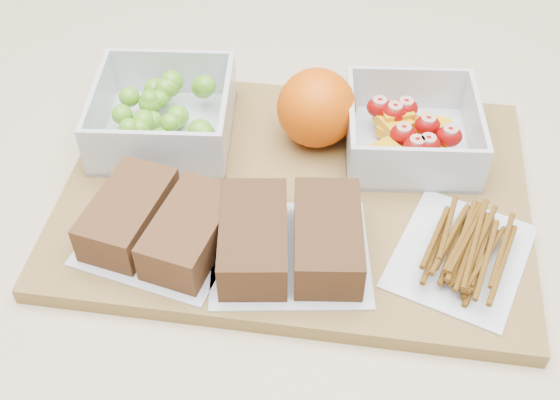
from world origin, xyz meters
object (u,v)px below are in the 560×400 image
at_px(sandwich_bag_center, 291,239).
at_px(pretzel_bag, 463,246).
at_px(grape_container, 166,114).
at_px(orange, 316,108).
at_px(cutting_board, 295,193).
at_px(fruit_container, 411,133).
at_px(sandwich_bag_left, 159,224).

bearing_deg(sandwich_bag_center, pretzel_bag, 1.17).
xyz_separation_m(grape_container, orange, (0.15, -0.00, 0.01)).
height_order(cutting_board, orange, orange).
xyz_separation_m(cutting_board, grape_container, (-0.13, 0.07, 0.03)).
relative_size(cutting_board, pretzel_bag, 2.73).
height_order(fruit_container, sandwich_bag_center, fruit_container).
relative_size(sandwich_bag_left, sandwich_bag_center, 1.11).
bearing_deg(sandwich_bag_left, grape_container, 96.30).
relative_size(cutting_board, grape_container, 3.25).
distance_m(fruit_container, sandwich_bag_left, 0.25).
distance_m(cutting_board, pretzel_bag, 0.16).
height_order(cutting_board, fruit_container, fruit_container).
distance_m(grape_container, sandwich_bag_center, 0.20).
xyz_separation_m(fruit_container, orange, (-0.09, 0.01, 0.02)).
distance_m(orange, sandwich_bag_left, 0.19).
bearing_deg(fruit_container, cutting_board, -152.06).
relative_size(grape_container, sandwich_bag_center, 0.95).
bearing_deg(fruit_container, pretzel_bag, -76.60).
xyz_separation_m(cutting_board, fruit_container, (0.11, 0.06, 0.03)).
height_order(sandwich_bag_left, sandwich_bag_center, sandwich_bag_center).
relative_size(cutting_board, fruit_container, 3.44).
bearing_deg(orange, fruit_container, -7.24).
xyz_separation_m(sandwich_bag_center, pretzel_bag, (0.14, 0.00, -0.01)).
bearing_deg(fruit_container, orange, 172.76).
height_order(grape_container, sandwich_bag_left, grape_container).
xyz_separation_m(grape_container, sandwich_bag_left, (0.02, -0.14, -0.00)).
distance_m(sandwich_bag_left, sandwich_bag_center, 0.11).
xyz_separation_m(sandwich_bag_left, sandwich_bag_center, (0.11, -0.01, 0.00)).
xyz_separation_m(fruit_container, sandwich_bag_left, (-0.22, -0.12, -0.00)).
bearing_deg(sandwich_bag_center, cutting_board, 88.28).
relative_size(orange, sandwich_bag_center, 0.55).
height_order(orange, sandwich_bag_left, orange).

